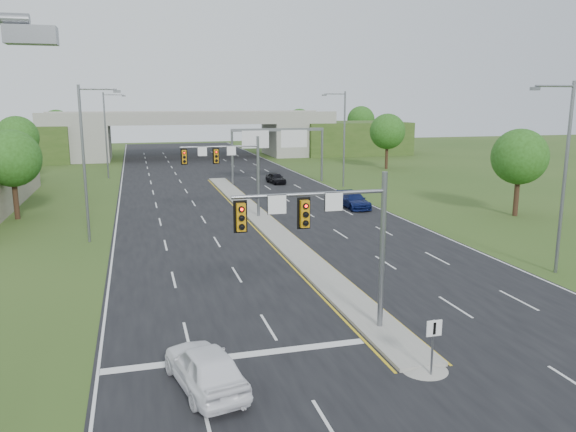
% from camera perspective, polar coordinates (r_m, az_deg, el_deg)
% --- Properties ---
extents(ground, '(240.00, 240.00, 0.00)m').
position_cam_1_polar(ground, '(25.63, 9.28, -11.28)').
color(ground, '#314D1B').
rests_on(ground, ground).
extents(road, '(24.00, 160.00, 0.02)m').
position_cam_1_polar(road, '(58.13, -5.11, 1.76)').
color(road, black).
rests_on(road, ground).
extents(median, '(2.00, 54.00, 0.16)m').
position_cam_1_polar(median, '(46.56, -2.48, -0.56)').
color(median, gray).
rests_on(median, road).
extents(median_nose, '(2.00, 2.00, 0.16)m').
position_cam_1_polar(median_nose, '(22.35, 13.67, -14.75)').
color(median_nose, gray).
rests_on(median_nose, road).
extents(lane_markings, '(23.72, 160.00, 0.01)m').
position_cam_1_polar(lane_markings, '(52.13, -4.57, 0.65)').
color(lane_markings, gold).
rests_on(lane_markings, road).
extents(signal_mast_near, '(6.62, 0.60, 7.00)m').
position_cam_1_polar(signal_mast_near, '(23.28, 4.66, -1.27)').
color(signal_mast_near, slate).
rests_on(signal_mast_near, ground).
extents(signal_mast_far, '(6.62, 0.60, 7.00)m').
position_cam_1_polar(signal_mast_far, '(47.26, -5.74, 5.26)').
color(signal_mast_far, slate).
rests_on(signal_mast_far, ground).
extents(keep_right_sign, '(0.60, 0.13, 2.20)m').
position_cam_1_polar(keep_right_sign, '(21.35, 14.55, -11.91)').
color(keep_right_sign, slate).
rests_on(keep_right_sign, ground).
extents(sign_gantry, '(11.58, 0.44, 6.67)m').
position_cam_1_polar(sign_gantry, '(68.55, -1.14, 7.70)').
color(sign_gantry, slate).
rests_on(sign_gantry, ground).
extents(overpass, '(80.00, 14.00, 8.10)m').
position_cam_1_polar(overpass, '(102.09, -9.71, 7.87)').
color(overpass, gray).
rests_on(overpass, ground).
extents(lightpole_l_mid, '(2.85, 0.25, 11.00)m').
position_cam_1_polar(lightpole_l_mid, '(41.69, -19.79, 5.70)').
color(lightpole_l_mid, slate).
rests_on(lightpole_l_mid, ground).
extents(lightpole_l_far, '(2.85, 0.25, 11.00)m').
position_cam_1_polar(lightpole_l_far, '(76.56, -17.89, 8.21)').
color(lightpole_l_far, slate).
rests_on(lightpole_l_far, ground).
extents(lightpole_r_near, '(2.85, 0.25, 11.00)m').
position_cam_1_polar(lightpole_r_near, '(35.44, 26.12, 4.27)').
color(lightpole_r_near, slate).
rests_on(lightpole_r_near, ground).
extents(lightpole_r_far, '(2.85, 0.25, 11.00)m').
position_cam_1_polar(lightpole_r_far, '(65.79, 5.58, 8.24)').
color(lightpole_r_far, slate).
rests_on(lightpole_r_far, ground).
extents(tree_l_near, '(4.80, 4.80, 7.60)m').
position_cam_1_polar(tree_l_near, '(52.56, -26.25, 5.26)').
color(tree_l_near, '#382316').
rests_on(tree_l_near, ground).
extents(tree_l_mid, '(5.20, 5.20, 8.12)m').
position_cam_1_polar(tree_l_mid, '(77.78, -25.82, 7.22)').
color(tree_l_mid, '#382316').
rests_on(tree_l_mid, ground).
extents(tree_r_near, '(4.80, 4.80, 7.60)m').
position_cam_1_polar(tree_r_near, '(52.57, 22.47, 5.57)').
color(tree_r_near, '#382316').
rests_on(tree_r_near, ground).
extents(tree_r_mid, '(5.20, 5.20, 8.12)m').
position_cam_1_polar(tree_r_mid, '(84.59, 10.07, 8.45)').
color(tree_r_mid, '#382316').
rests_on(tree_r_mid, ground).
extents(tree_back_b, '(5.60, 5.60, 8.32)m').
position_cam_1_polar(tree_back_b, '(116.32, -22.43, 8.57)').
color(tree_back_b, '#382316').
rests_on(tree_back_b, ground).
extents(tree_back_c, '(5.60, 5.60, 8.32)m').
position_cam_1_polar(tree_back_c, '(120.39, 1.16, 9.51)').
color(tree_back_c, '#382316').
rests_on(tree_back_c, ground).
extents(tree_back_d, '(6.00, 6.00, 8.85)m').
position_cam_1_polar(tree_back_d, '(125.07, 7.41, 9.64)').
color(tree_back_d, '#382316').
rests_on(tree_back_d, ground).
extents(car_white, '(2.86, 5.01, 1.60)m').
position_cam_1_polar(car_white, '(20.43, -8.42, -14.90)').
color(car_white, white).
rests_on(car_white, road).
extents(car_far_b, '(2.10, 4.94, 1.42)m').
position_cam_1_polar(car_far_b, '(53.12, 6.69, 1.58)').
color(car_far_b, '#0C164A').
rests_on(car_far_b, road).
extents(car_far_c, '(2.03, 4.02, 1.31)m').
position_cam_1_polar(car_far_c, '(68.70, -1.24, 3.88)').
color(car_far_c, black).
rests_on(car_far_c, road).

